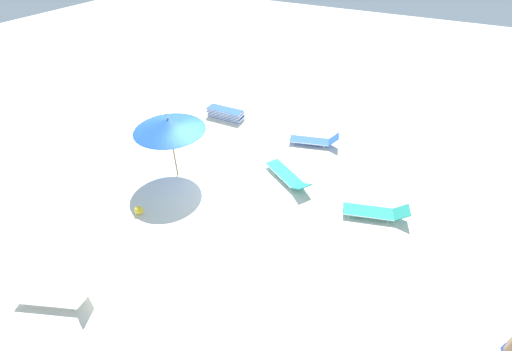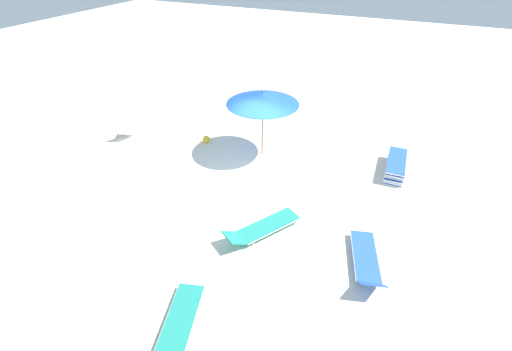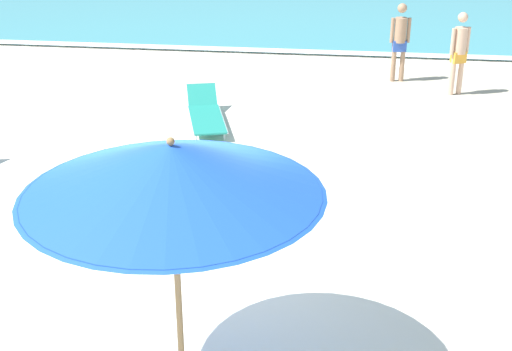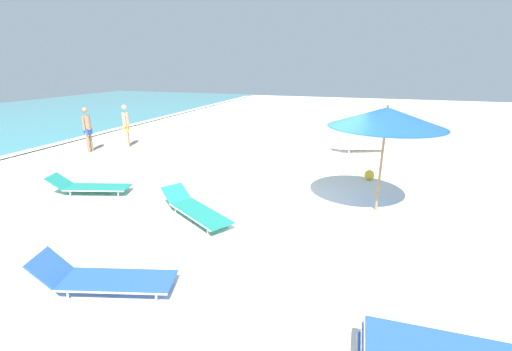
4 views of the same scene
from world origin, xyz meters
name	(u,v)px [view 2 (image 2 of 4)]	position (x,y,z in m)	size (l,w,h in m)	color
ground_plane	(254,181)	(0.00, 0.01, -0.08)	(60.00, 60.00, 0.16)	silver
beach_umbrella	(263,98)	(0.45, -1.72, 2.23)	(2.58, 2.58, 2.53)	#9E7547
lounger_stack	(395,166)	(-4.33, -2.44, 0.25)	(0.67, 1.92, 0.49)	blue
sun_lounger_under_umbrella	(129,126)	(6.30, -1.04, 0.22)	(1.34, 2.15, 0.63)	white
sun_lounger_beside_umbrella	(367,261)	(-4.13, 2.29, 0.22)	(1.16, 2.19, 0.59)	blue
sun_lounger_near_water_left	(262,227)	(-1.27, 2.24, 0.20)	(1.72, 2.28, 0.47)	#1E8475
sun_lounger_near_water_right	(178,326)	(-0.83, 5.67, 0.21)	(1.18, 2.20, 0.51)	#1E8475
beach_ball	(206,139)	(2.81, -1.52, 0.15)	(0.30, 0.30, 0.30)	yellow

